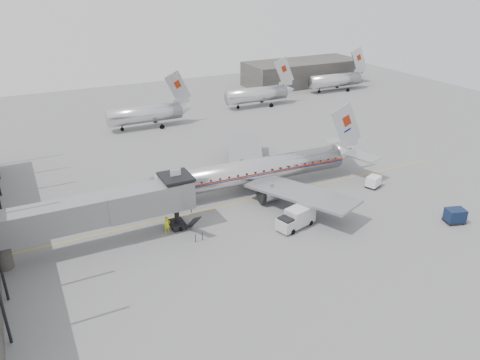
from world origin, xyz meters
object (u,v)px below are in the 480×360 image
object	(u,v)px
airliner	(257,170)
service_van	(296,218)
baggage_cart_white	(373,181)
ramp_worker	(167,225)
baggage_cart_navy	(455,216)

from	to	relation	value
airliner	service_van	bearing A→B (deg)	-92.56
service_van	baggage_cart_white	distance (m)	16.11
service_van	ramp_worker	bearing A→B (deg)	142.75
baggage_cart_white	service_van	bearing A→B (deg)	173.21
service_van	baggage_cart_navy	world-z (taller)	service_van
baggage_cart_white	ramp_worker	world-z (taller)	ramp_worker
service_van	baggage_cart_navy	xyz separation A→B (m)	(17.36, -7.48, -0.29)
airliner	baggage_cart_navy	world-z (taller)	airliner
ramp_worker	baggage_cart_white	bearing A→B (deg)	-0.65
baggage_cart_navy	ramp_worker	size ratio (longest dim) A/B	1.36
service_van	baggage_cart_white	xyz separation A→B (m)	(15.46, 4.52, -0.37)
service_van	airliner	bearing A→B (deg)	69.90
service_van	baggage_cart_white	bearing A→B (deg)	0.84
ramp_worker	service_van	bearing A→B (deg)	-20.51
baggage_cart_navy	ramp_worker	world-z (taller)	ramp_worker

